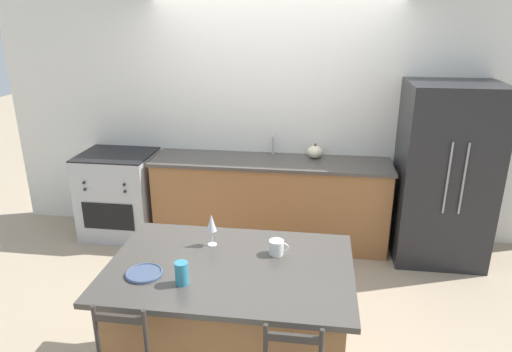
% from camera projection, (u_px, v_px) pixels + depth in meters
% --- Properties ---
extents(ground_plane, '(18.00, 18.00, 0.00)m').
position_uv_depth(ground_plane, '(266.00, 255.00, 4.72)').
color(ground_plane, tan).
extents(wall_back, '(6.00, 0.07, 2.70)m').
position_uv_depth(wall_back, '(274.00, 114.00, 4.88)').
color(wall_back, silver).
rests_on(wall_back, ground_plane).
extents(back_counter, '(2.48, 0.64, 0.93)m').
position_uv_depth(back_counter, '(270.00, 201.00, 4.89)').
color(back_counter, '#936038').
rests_on(back_counter, ground_plane).
extents(sink_faucet, '(0.02, 0.13, 0.22)m').
position_uv_depth(sink_faucet, '(273.00, 142.00, 4.87)').
color(sink_faucet, '#ADAFB5').
rests_on(sink_faucet, back_counter).
extents(kitchen_island, '(1.49, 1.00, 0.92)m').
position_uv_depth(kitchen_island, '(231.00, 327.00, 2.92)').
color(kitchen_island, '#936038').
rests_on(kitchen_island, ground_plane).
extents(refrigerator, '(0.86, 0.76, 1.77)m').
position_uv_depth(refrigerator, '(444.00, 174.00, 4.45)').
color(refrigerator, '#232326').
rests_on(refrigerator, ground_plane).
extents(oven_range, '(0.78, 0.68, 0.94)m').
position_uv_depth(oven_range, '(120.00, 194.00, 5.06)').
color(oven_range, '#ADAFB5').
rests_on(oven_range, ground_plane).
extents(dinner_plate, '(0.22, 0.22, 0.02)m').
position_uv_depth(dinner_plate, '(144.00, 273.00, 2.67)').
color(dinner_plate, '#425170').
rests_on(dinner_plate, kitchen_island).
extents(wine_glass, '(0.06, 0.06, 0.22)m').
position_uv_depth(wine_glass, '(211.00, 223.00, 2.96)').
color(wine_glass, white).
rests_on(wine_glass, kitchen_island).
extents(coffee_mug, '(0.13, 0.09, 0.09)m').
position_uv_depth(coffee_mug, '(277.00, 247.00, 2.88)').
color(coffee_mug, white).
rests_on(coffee_mug, kitchen_island).
extents(tumbler_cup, '(0.08, 0.08, 0.14)m').
position_uv_depth(tumbler_cup, '(182.00, 273.00, 2.55)').
color(tumbler_cup, teal).
rests_on(tumbler_cup, kitchen_island).
extents(pumpkin_decoration, '(0.17, 0.17, 0.15)m').
position_uv_depth(pumpkin_decoration, '(315.00, 152.00, 4.78)').
color(pumpkin_decoration, beige).
rests_on(pumpkin_decoration, back_counter).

